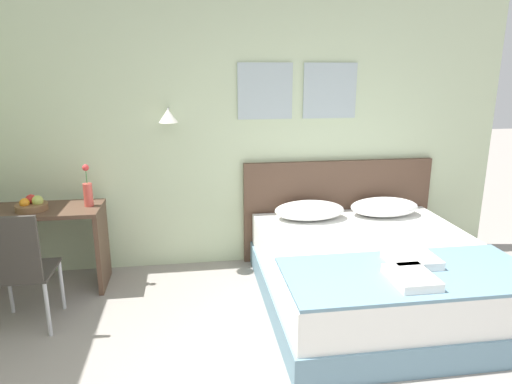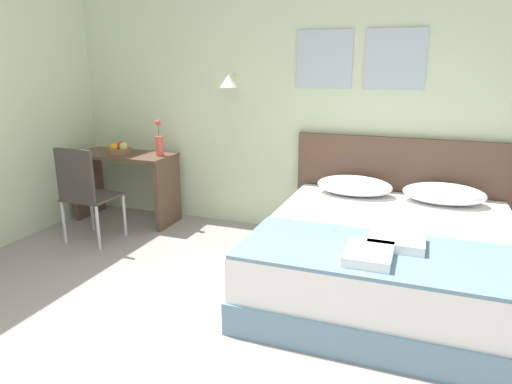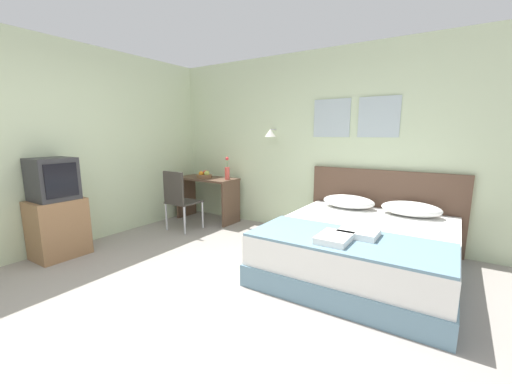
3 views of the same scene
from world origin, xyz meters
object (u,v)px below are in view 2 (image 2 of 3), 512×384
at_px(pillow_right, 444,194).
at_px(throw_blanket, 382,253).
at_px(pillow_left, 354,186).
at_px(folded_towel_near_foot, 397,241).
at_px(folded_towel_mid_bed, 369,254).
at_px(flower_vase, 159,143).
at_px(bed, 387,259).
at_px(fruit_bowl, 120,149).
at_px(desk, 126,175).
at_px(headboard, 399,192).
at_px(desk_chair, 84,189).

bearing_deg(pillow_right, throw_blanket, -106.03).
distance_m(pillow_left, folded_towel_near_foot, 1.25).
height_order(folded_towel_mid_bed, flower_vase, flower_vase).
relative_size(bed, fruit_bowl, 7.55).
distance_m(pillow_right, flower_vase, 2.76).
bearing_deg(pillow_right, pillow_left, 180.00).
xyz_separation_m(pillow_left, desk, (-2.43, -0.05, -0.09)).
distance_m(pillow_right, throw_blanket, 1.36).
distance_m(headboard, desk_chair, 2.94).
bearing_deg(folded_towel_near_foot, desk_chair, 171.79).
relative_size(pillow_right, flower_vase, 1.81).
height_order(headboard, flower_vase, flower_vase).
xyz_separation_m(bed, fruit_bowl, (-2.82, 0.65, 0.53)).
bearing_deg(throw_blanket, desk, 155.82).
bearing_deg(desk, folded_towel_mid_bed, -27.03).
height_order(desk, fruit_bowl, fruit_bowl).
height_order(folded_towel_mid_bed, fruit_bowl, fruit_bowl).
xyz_separation_m(headboard, folded_towel_mid_bed, (-0.07, -1.72, 0.06)).
distance_m(bed, desk_chair, 2.76).
bearing_deg(throw_blanket, folded_towel_near_foot, 61.70).
distance_m(throw_blanket, folded_towel_mid_bed, 0.16).
height_order(pillow_left, folded_towel_near_foot, pillow_left).
xyz_separation_m(pillow_right, throw_blanket, (-0.37, -1.30, -0.07)).
bearing_deg(throw_blanket, desk_chair, 168.78).
xyz_separation_m(desk, desk_chair, (0.05, -0.71, 0.03)).
xyz_separation_m(headboard, pillow_left, (-0.37, -0.28, 0.10)).
bearing_deg(headboard, fruit_bowl, -172.70).
xyz_separation_m(pillow_left, fruit_bowl, (-2.45, -0.08, 0.19)).
height_order(folded_towel_near_foot, flower_vase, flower_vase).
bearing_deg(desk_chair, pillow_right, 13.67).
height_order(pillow_left, fruit_bowl, fruit_bowl).
bearing_deg(desk, headboard, 6.64).
height_order(pillow_right, flower_vase, flower_vase).
height_order(pillow_right, throw_blanket, pillow_right).
bearing_deg(folded_towel_near_foot, flower_vase, 155.11).
bearing_deg(desk, bed, -13.79).
bearing_deg(throw_blanket, fruit_bowl, 156.59).
distance_m(desk, desk_chair, 0.72).
bearing_deg(desk, desk_chair, -85.64).
height_order(bed, headboard, headboard).
bearing_deg(fruit_bowl, folded_towel_near_foot, -20.52).
relative_size(fruit_bowl, flower_vase, 0.70).
xyz_separation_m(headboard, pillow_right, (0.37, -0.28, 0.10)).
distance_m(folded_towel_mid_bed, flower_vase, 2.72).
distance_m(pillow_right, fruit_bowl, 3.20).
xyz_separation_m(headboard, fruit_bowl, (-2.82, -0.36, 0.28)).
xyz_separation_m(bed, pillow_right, (0.37, 0.73, 0.35)).
distance_m(folded_towel_near_foot, folded_towel_mid_bed, 0.31).
height_order(bed, folded_towel_mid_bed, folded_towel_mid_bed).
relative_size(headboard, pillow_left, 2.90).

